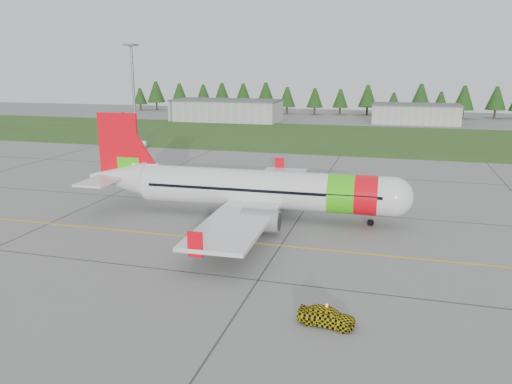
% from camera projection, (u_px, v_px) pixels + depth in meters
% --- Properties ---
extents(ground, '(320.00, 320.00, 0.00)m').
position_uv_depth(ground, '(141.00, 267.00, 41.13)').
color(ground, gray).
rests_on(ground, ground).
extents(aircraft, '(36.41, 33.44, 11.03)m').
position_uv_depth(aircraft, '(255.00, 189.00, 53.95)').
color(aircraft, silver).
rests_on(aircraft, ground).
extents(follow_me_car, '(1.42, 1.62, 3.70)m').
position_uv_depth(follow_me_car, '(327.00, 298.00, 31.47)').
color(follow_me_car, yellow).
rests_on(follow_me_car, ground).
extents(service_van, '(1.84, 1.80, 4.14)m').
position_uv_depth(service_van, '(142.00, 138.00, 100.70)').
color(service_van, white).
rests_on(service_van, ground).
extents(grass_strip, '(320.00, 50.00, 0.03)m').
position_uv_depth(grass_strip, '(309.00, 136.00, 117.73)').
color(grass_strip, '#30561E').
rests_on(grass_strip, ground).
extents(taxi_guideline, '(120.00, 0.25, 0.02)m').
position_uv_depth(taxi_guideline, '(181.00, 236.00, 48.60)').
color(taxi_guideline, gold).
rests_on(taxi_guideline, ground).
extents(hangar_west, '(32.00, 14.00, 6.00)m').
position_uv_depth(hangar_west, '(226.00, 111.00, 150.95)').
color(hangar_west, '#A8A8A3').
rests_on(hangar_west, ground).
extents(hangar_east, '(24.00, 12.00, 5.20)m').
position_uv_depth(hangar_east, '(415.00, 114.00, 144.25)').
color(hangar_east, '#A8A8A3').
rests_on(hangar_east, ground).
extents(floodlight_mast, '(0.50, 0.50, 20.00)m').
position_uv_depth(floodlight_mast, '(134.00, 97.00, 101.17)').
color(floodlight_mast, slate).
rests_on(floodlight_mast, ground).
extents(treeline, '(160.00, 8.00, 10.00)m').
position_uv_depth(treeline, '(337.00, 100.00, 168.83)').
color(treeline, '#1C3F14').
rests_on(treeline, ground).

